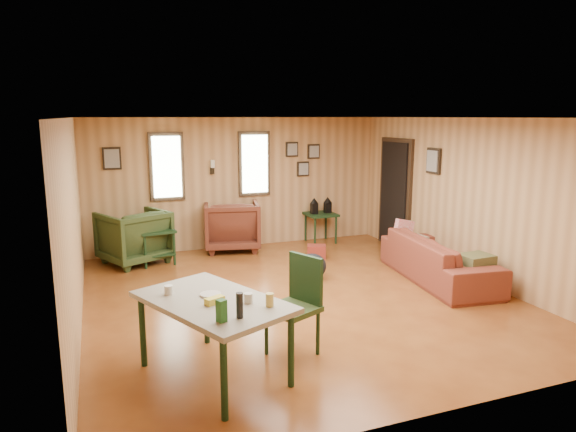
# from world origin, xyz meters

# --- Properties ---
(room) EXTENTS (5.54, 6.04, 2.44)m
(room) POSITION_xyz_m (0.17, 0.27, 1.21)
(room) COLOR brown
(room) RESTS_ON ground
(sofa) EXTENTS (0.92, 2.30, 0.87)m
(sofa) POSITION_xyz_m (2.23, -0.06, 0.44)
(sofa) COLOR maroon
(sofa) RESTS_ON ground
(recliner_brown) EXTENTS (1.14, 1.09, 1.00)m
(recliner_brown) POSITION_xyz_m (-0.20, 2.78, 0.50)
(recliner_brown) COLOR #542619
(recliner_brown) RESTS_ON ground
(recliner_green) EXTENTS (1.25, 1.22, 0.99)m
(recliner_green) POSITION_xyz_m (-1.95, 2.51, 0.49)
(recliner_green) COLOR #2C3C1B
(recliner_green) RESTS_ON ground
(end_table) EXTENTS (0.62, 0.58, 0.72)m
(end_table) POSITION_xyz_m (-1.61, 2.32, 0.40)
(end_table) COLOR black
(end_table) RESTS_ON ground
(side_table) EXTENTS (0.56, 0.56, 0.88)m
(side_table) POSITION_xyz_m (1.56, 2.72, 0.60)
(side_table) COLOR black
(side_table) RESTS_ON ground
(cooler) EXTENTS (0.38, 0.33, 0.23)m
(cooler) POSITION_xyz_m (1.02, 1.71, 0.11)
(cooler) COLOR maroon
(cooler) RESTS_ON ground
(backpack) EXTENTS (0.57, 0.51, 0.40)m
(backpack) POSITION_xyz_m (0.45, 0.62, 0.20)
(backpack) COLOR black
(backpack) RESTS_ON ground
(sofa_pillows) EXTENTS (0.53, 1.85, 0.38)m
(sofa_pillows) POSITION_xyz_m (2.28, 0.00, 0.51)
(sofa_pillows) COLOR #4E4E2C
(sofa_pillows) RESTS_ON sofa
(dining_table) EXTENTS (1.42, 1.72, 0.98)m
(dining_table) POSITION_xyz_m (-1.54, -1.74, 0.69)
(dining_table) COLOR gray
(dining_table) RESTS_ON ground
(dining_chair) EXTENTS (0.61, 0.61, 1.02)m
(dining_chair) POSITION_xyz_m (-0.63, -1.54, 0.57)
(dining_chair) COLOR #2C3C1B
(dining_chair) RESTS_ON ground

